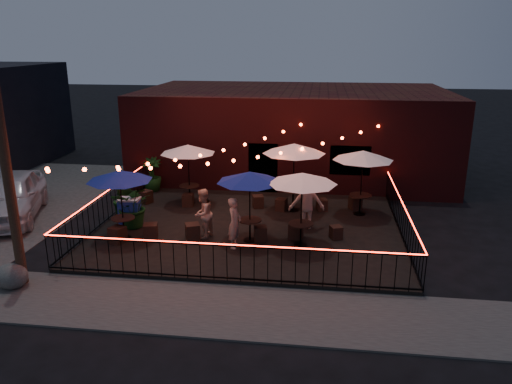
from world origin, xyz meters
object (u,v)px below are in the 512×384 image
utility_pole (1,135)px  cafe_table_1 (188,150)px  cafe_table_0 (119,177)px  cafe_table_5 (363,156)px  cooler (130,212)px  cafe_table_3 (294,150)px  cafe_table_2 (250,178)px  cafe_table_4 (302,179)px  boulder (11,276)px

utility_pole → cafe_table_1: size_ratio=3.08×
utility_pole → cafe_table_0: bearing=62.4°
cafe_table_5 → cooler: (-7.83, -2.15, -1.67)m
cafe_table_0 → cafe_table_3: size_ratio=0.98×
cafe_table_1 → cafe_table_3: bearing=-4.5°
cafe_table_2 → cafe_table_4: 1.61m
cafe_table_2 → cafe_table_4: size_ratio=1.17×
cafe_table_5 → cooler: 8.29m
cafe_table_1 → cooler: cafe_table_1 is taller
cafe_table_1 → boulder: size_ratio=2.95×
cafe_table_5 → cafe_table_0: bearing=-156.5°
cafe_table_4 → cafe_table_5: cafe_table_5 is taller
cafe_table_4 → cafe_table_5: 3.72m
cafe_table_3 → cooler: bearing=-157.2°
utility_pole → cafe_table_0: (1.60, 3.06, -1.81)m
cafe_table_4 → cafe_table_0: bearing=-178.4°
cafe_table_5 → boulder: (-9.34, -6.62, -1.96)m
cafe_table_1 → cafe_table_2: bearing=-50.1°
cafe_table_2 → cafe_table_4: (1.60, -0.18, 0.06)m
boulder → cooler: bearing=71.4°
utility_pole → cafe_table_2: utility_pole is taller
cafe_table_1 → cafe_table_4: 5.70m
cafe_table_2 → cooler: bearing=169.1°
boulder → cafe_table_0: bearing=62.4°
cafe_table_0 → boulder: 4.18m
cafe_table_1 → cafe_table_3: (4.01, -0.32, 0.20)m
cafe_table_3 → cafe_table_0: bearing=-146.5°
cafe_table_1 → cafe_table_3: cafe_table_3 is taller
cafe_table_0 → cafe_table_5: size_ratio=1.05×
utility_pole → cafe_table_0: size_ratio=3.24×
cooler → cafe_table_3: bearing=20.0°
cafe_table_4 → cafe_table_1: bearing=141.1°
utility_pole → cooler: bearing=72.0°
cafe_table_2 → boulder: bearing=-147.5°
cafe_table_1 → boulder: 7.87m
cafe_table_4 → utility_pole: bearing=-156.0°
cafe_table_0 → cooler: (-0.23, 1.15, -1.56)m
cafe_table_1 → cafe_table_5: cafe_table_5 is taller
cafe_table_0 → cafe_table_1: size_ratio=0.95×
cafe_table_4 → cafe_table_5: bearing=57.6°
utility_pole → cooler: size_ratio=8.37×
utility_pole → cafe_table_2: size_ratio=2.96×
cafe_table_0 → cafe_table_4: bearing=1.6°
cafe_table_1 → cafe_table_3: size_ratio=1.03×
cafe_table_3 → cooler: 6.14m
cafe_table_5 → boulder: bearing=-144.7°
cafe_table_3 → cooler: cafe_table_3 is taller
cooler → boulder: size_ratio=1.09×
cafe_table_1 → cafe_table_4: (4.44, -3.58, 0.01)m
cafe_table_1 → utility_pole: bearing=-112.1°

